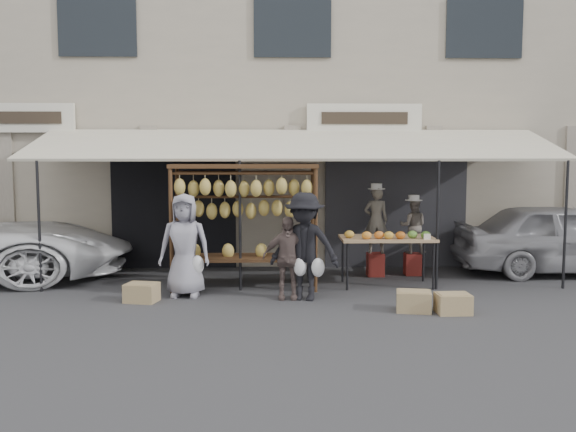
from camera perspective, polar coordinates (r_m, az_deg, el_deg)
name	(u,v)px	position (r m, az deg, el deg)	size (l,w,h in m)	color
ground_plane	(300,305)	(10.37, 1.05, -7.94)	(90.00, 90.00, 0.00)	#2D2D30
shophouse	(288,105)	(16.61, 0.03, 9.84)	(24.00, 6.15, 7.30)	gray
awning	(295,145)	(12.35, 0.62, 6.29)	(10.00, 2.35, 2.92)	beige
banana_rack	(244,201)	(11.42, -3.91, 1.31)	(2.60, 0.90, 2.24)	#372512
produce_table	(387,239)	(11.80, 8.83, -2.02)	(1.70, 0.90, 1.04)	tan
vendor_left	(376,220)	(12.72, 7.83, -0.39)	(0.48, 0.31, 1.31)	#655F55
vendor_right	(413,226)	(12.96, 11.07, -0.89)	(0.53, 0.41, 1.09)	slate
customer_left	(185,245)	(10.98, -9.18, -2.58)	(0.86, 0.56, 1.75)	gray
customer_mid	(287,258)	(10.68, -0.10, -3.73)	(0.81, 0.34, 1.39)	#65534E
customer_right	(305,246)	(10.59, 1.48, -2.73)	(1.15, 0.66, 1.79)	black
stool_left	(375,265)	(12.84, 7.78, -4.30)	(0.32, 0.32, 0.46)	maroon
stool_right	(412,264)	(13.07, 11.01, -4.22)	(0.31, 0.31, 0.44)	maroon
crate_near_a	(414,301)	(10.14, 11.11, -7.45)	(0.52, 0.40, 0.31)	tan
crate_near_b	(453,304)	(10.14, 14.47, -7.56)	(0.50, 0.38, 0.30)	tan
crate_far	(142,293)	(10.84, -12.88, -6.66)	(0.51, 0.39, 0.30)	tan
sedan	(563,238)	(14.02, 23.29, -1.81)	(1.71, 4.26, 1.45)	#959499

